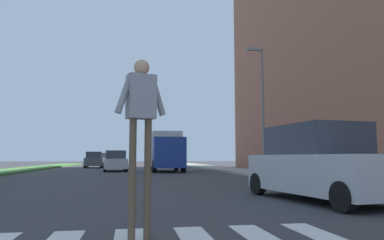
# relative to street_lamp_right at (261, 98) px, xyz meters

# --- Properties ---
(ground_plane) EXTENTS (140.00, 140.00, 0.00)m
(ground_plane) POSITION_rel_street_lamp_right_xyz_m (-8.02, 8.01, -4.59)
(ground_plane) COLOR #38383A
(sidewalk_right) EXTENTS (3.00, 64.00, 0.15)m
(sidewalk_right) POSITION_rel_street_lamp_right_xyz_m (0.60, 6.01, -4.52)
(sidewalk_right) COLOR #9E9991
(sidewalk_right) RESTS_ON ground_plane
(street_lamp_right) EXTENTS (1.02, 0.24, 7.50)m
(street_lamp_right) POSITION_rel_street_lamp_right_xyz_m (0.00, 0.00, 0.00)
(street_lamp_right) COLOR slate
(street_lamp_right) RESTS_ON sidewalk_right
(pedestrian_performer) EXTENTS (0.74, 0.35, 2.49)m
(pedestrian_performer) POSITION_rel_street_lamp_right_xyz_m (-7.45, -15.18, -2.93)
(pedestrian_performer) COLOR brown
(pedestrian_performer) RESTS_ON ground_plane
(suv_crossing) EXTENTS (2.51, 4.81, 1.97)m
(suv_crossing) POSITION_rel_street_lamp_right_xyz_m (-2.72, -11.42, -3.66)
(suv_crossing) COLOR #B7B7BC
(suv_crossing) RESTS_ON ground_plane
(sedan_midblock) EXTENTS (2.04, 4.24, 1.63)m
(sedan_midblock) POSITION_rel_street_lamp_right_xyz_m (-8.75, 9.33, -3.84)
(sedan_midblock) COLOR #B7B7BC
(sedan_midblock) RESTS_ON ground_plane
(sedan_distant) EXTENTS (1.98, 4.36, 1.67)m
(sedan_distant) POSITION_rel_street_lamp_right_xyz_m (-11.35, 19.27, -3.82)
(sedan_distant) COLOR #474C51
(sedan_distant) RESTS_ON ground_plane
(sedan_far_horizon) EXTENTS (2.17, 4.25, 1.65)m
(sedan_far_horizon) POSITION_rel_street_lamp_right_xyz_m (-10.72, 29.87, -3.83)
(sedan_far_horizon) COLOR #B7B7BC
(sedan_far_horizon) RESTS_ON ground_plane
(truck_box_delivery) EXTENTS (2.40, 6.20, 3.10)m
(truck_box_delivery) POSITION_rel_street_lamp_right_xyz_m (-4.82, 8.38, -2.96)
(truck_box_delivery) COLOR navy
(truck_box_delivery) RESTS_ON ground_plane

